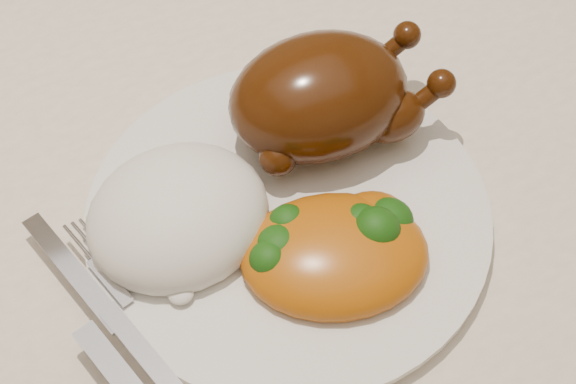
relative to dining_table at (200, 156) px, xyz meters
name	(u,v)px	position (x,y,z in m)	size (l,w,h in m)	color
dining_table	(200,156)	(0.00, 0.00, 0.00)	(1.60, 0.90, 0.76)	brown
tablecloth	(193,100)	(0.00, 0.00, 0.07)	(1.73, 1.03, 0.18)	white
dinner_plate	(288,214)	(0.01, -0.16, 0.11)	(0.27, 0.27, 0.01)	white
roast_chicken	(324,96)	(0.06, -0.11, 0.15)	(0.16, 0.11, 0.08)	#401F06
rice_mound	(178,216)	(-0.07, -0.14, 0.13)	(0.14, 0.13, 0.06)	white
mac_and_cheese	(341,247)	(0.02, -0.21, 0.12)	(0.15, 0.13, 0.05)	#AF5B0B
cutlery	(113,329)	(-0.13, -0.19, 0.12)	(0.05, 0.17, 0.01)	silver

